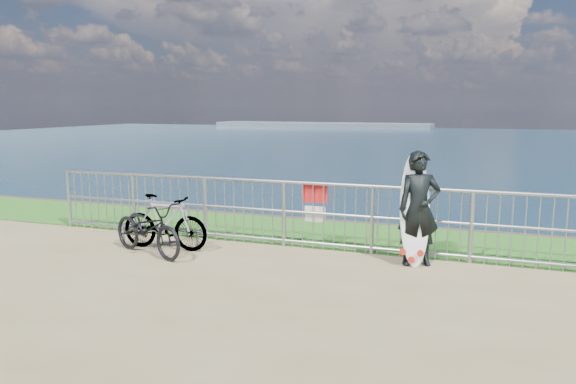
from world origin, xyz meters
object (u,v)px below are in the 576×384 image
at_px(surfboard, 415,214).
at_px(bicycle_near, 148,228).
at_px(surfer, 419,209).
at_px(bicycle_far, 165,222).

xyz_separation_m(surfboard, bicycle_near, (-4.05, -0.88, -0.35)).
relative_size(surfer, bicycle_near, 1.04).
bearing_deg(bicycle_far, surfboard, -85.69).
bearing_deg(surfboard, bicycle_far, -173.01).
xyz_separation_m(surfer, bicycle_far, (-4.04, -0.53, -0.39)).
relative_size(surfer, bicycle_far, 1.12).
distance_m(surfboard, bicycle_near, 4.16).
bearing_deg(surfer, bicycle_far, 166.04).
height_order(surfboard, bicycle_far, surfboard).
bearing_deg(surfboard, bicycle_near, -167.72).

